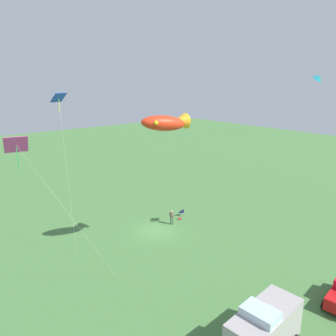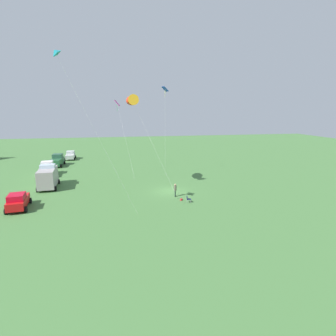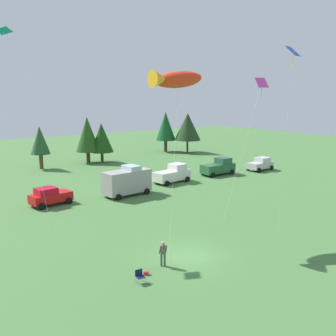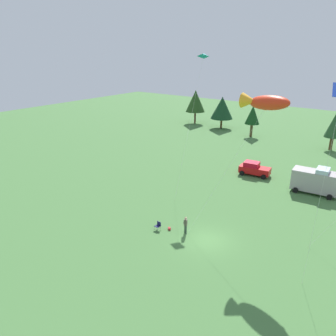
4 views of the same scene
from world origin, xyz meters
The scene contains 13 objects.
ground_plane centered at (0.00, 0.00, 0.00)m, with size 160.00×160.00×0.00m, color #44743A.
person_kite_flyer centered at (-2.38, -0.22, 1.02)m, with size 0.57×0.46×1.74m.
folding_chair centered at (-4.90, -1.29, 0.49)m, with size 0.53×0.53×0.82m.
backpack_on_grass centered at (-4.01, -0.64, 0.11)m, with size 0.32×0.22×0.22m, color red.
car_red_sedan centered at (-3.30, 18.42, 0.95)m, with size 4.40×2.66×1.89m.
van_motorhome_grey centered at (5.13, 17.12, 1.64)m, with size 5.56×2.96×3.34m.
truck_white_pickup centered at (13.17, 19.21, 1.10)m, with size 5.19×2.85×2.34m.
truck_green_flatbed centered at (21.30, 19.21, 1.10)m, with size 5.04×2.48×2.34m.
car_silver_compact centered at (28.52, 17.78, 0.95)m, with size 4.30×2.42×1.89m.
kite_large_fish centered at (2.29, 4.73, 12.43)m, with size 7.05×6.40×13.26m.
kite_diamond_blue centered at (9.22, -1.01, 14.12)m, with size 1.34×1.16×14.89m.
kite_delta_teal centered at (-8.38, 12.06, 16.01)m, with size 1.52×7.49×16.43m.
kite_diamond_rainbow centered at (14.80, 6.69, 12.12)m, with size 7.89×2.89×12.91m.
Camera 2 is at (-34.45, 6.95, 11.07)m, focal length 28.00 mm.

